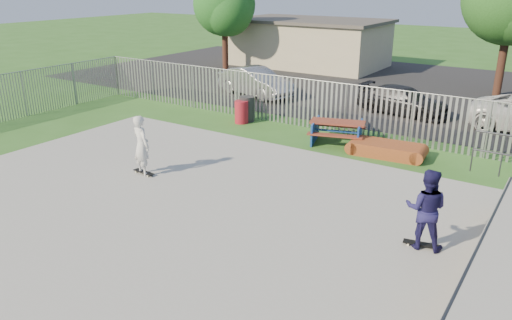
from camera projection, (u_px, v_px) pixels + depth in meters
The scene contains 16 objects.
ground at pixel (169, 210), 13.31m from camera, with size 120.00×120.00×0.00m, color #316322.
concrete_slab at pixel (169, 207), 13.28m from camera, with size 15.00×12.00×0.15m, color #9C9C97.
fence at pixel (289, 137), 16.04m from camera, with size 26.04×16.02×2.00m.
picnic_table at pixel (337, 132), 18.58m from camera, with size 2.39×2.16×0.84m.
funbox at pixel (386, 149), 17.32m from camera, with size 2.33×1.32×0.45m.
trash_bin_red at pixel (242, 112), 21.16m from camera, with size 0.58×0.58×0.96m, color maroon.
trash_bin_grey at pixel (247, 109), 21.43m from camera, with size 0.65×0.65×1.08m, color #252527.
parking_lot at pixel (401, 88), 28.18m from camera, with size 40.00×18.00×0.02m, color black.
car_silver at pixel (255, 82), 25.96m from camera, with size 1.56×4.46×1.47m, color #A8A7AC.
car_dark at pixel (403, 101), 22.47m from camera, with size 1.71×4.22×1.22m, color black.
building at pixel (309, 42), 34.92m from camera, with size 10.40×6.40×3.20m.
tree_left at pixel (224, 5), 32.51m from camera, with size 4.07×4.07×6.27m.
skateboard_a at pixel (421, 245), 11.17m from camera, with size 0.82×0.34×0.08m.
skateboard_b at pixel (144, 173), 15.33m from camera, with size 0.81×0.27×0.08m.
skater_navy at pixel (426, 209), 10.87m from camera, with size 0.90×0.70×1.85m, color #191646.
skater_white at pixel (142, 145), 15.03m from camera, with size 0.67×0.44×1.85m, color silver.
Camera 1 is at (8.59, -8.76, 5.80)m, focal length 35.00 mm.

